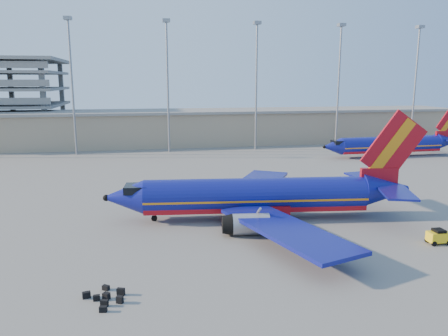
{
  "coord_description": "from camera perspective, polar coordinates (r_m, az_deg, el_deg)",
  "views": [
    {
      "loc": [
        -10.97,
        -51.63,
        15.76
      ],
      "look_at": [
        -0.06,
        5.93,
        4.0
      ],
      "focal_mm": 35.0,
      "sensor_mm": 36.0,
      "label": 1
    }
  ],
  "objects": [
    {
      "name": "aircraft_main",
      "position": [
        50.58,
        5.1,
        -3.68
      ],
      "size": [
        37.01,
        35.44,
        12.54
      ],
      "rotation": [
        0.0,
        0.0,
        -0.11
      ],
      "color": "navy",
      "rests_on": "ground"
    },
    {
      "name": "baggage_tug",
      "position": [
        48.14,
        26.21,
        -8.0
      ],
      "size": [
        2.1,
        1.29,
        1.49
      ],
      "rotation": [
        0.0,
        0.0,
        -0.02
      ],
      "color": "yellow",
      "rests_on": "ground"
    },
    {
      "name": "terminal_building",
      "position": [
        112.21,
        0.1,
        5.5
      ],
      "size": [
        122.0,
        16.0,
        8.5
      ],
      "color": "gray",
      "rests_on": "ground"
    },
    {
      "name": "aircraft_second",
      "position": [
        98.87,
        21.27,
        2.89
      ],
      "size": [
        32.73,
        12.75,
        11.08
      ],
      "rotation": [
        0.0,
        0.0,
        0.03
      ],
      "color": "navy",
      "rests_on": "ground"
    },
    {
      "name": "ground",
      "position": [
        55.09,
        1.22,
        -5.28
      ],
      "size": [
        220.0,
        220.0,
        0.0
      ],
      "primitive_type": "plane",
      "color": "slate",
      "rests_on": "ground"
    },
    {
      "name": "luggage_pile",
      "position": [
        34.31,
        -15.21,
        -15.97
      ],
      "size": [
        3.12,
        3.77,
        0.54
      ],
      "color": "black",
      "rests_on": "ground"
    },
    {
      "name": "light_mast_row",
      "position": [
        98.95,
        -1.47,
        12.38
      ],
      "size": [
        101.6,
        1.6,
        28.65
      ],
      "color": "gray",
      "rests_on": "ground"
    }
  ]
}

